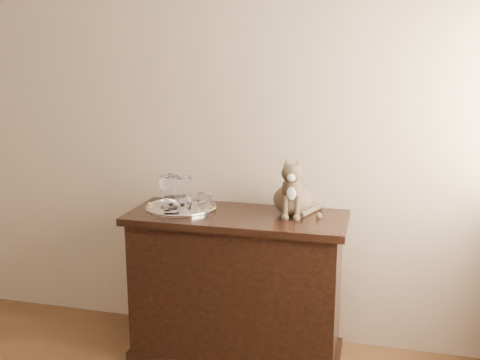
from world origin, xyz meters
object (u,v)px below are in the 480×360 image
object	(u,v)px
wine_glass_c	(166,191)
tumbler_b	(171,205)
sideboard	(237,287)
tray	(181,208)
wine_glass_d	(176,192)
tumbler_c	(205,201)
cat	(293,185)
tumbler_a	(184,204)
wine_glass_a	(170,188)
wine_glass_b	(187,190)

from	to	relation	value
wine_glass_c	tumbler_b	xyz separation A→B (m)	(0.08, -0.11, -0.05)
sideboard	tray	size ratio (longest dim) A/B	3.00
sideboard	wine_glass_c	size ratio (longest dim) A/B	6.33
tumbler_b	wine_glass_d	bearing A→B (deg)	95.11
tumbler_c	cat	world-z (taller)	cat
tray	wine_glass_d	xyz separation A→B (m)	(-0.02, -0.02, 0.10)
tumbler_a	cat	distance (m)	0.61
wine_glass_a	cat	xyz separation A→B (m)	(0.72, -0.02, 0.06)
tray	wine_glass_b	xyz separation A→B (m)	(0.00, 0.10, 0.09)
wine_glass_a	tumbler_c	distance (m)	0.24
tray	sideboard	bearing A→B (deg)	-4.04
sideboard	cat	distance (m)	0.66
wine_glass_c	cat	world-z (taller)	cat
tumbler_c	wine_glass_d	bearing A→B (deg)	-165.90
wine_glass_c	tumbler_a	distance (m)	0.15
wine_glass_b	tumbler_c	world-z (taller)	wine_glass_b
tray	wine_glass_a	xyz separation A→B (m)	(-0.10, 0.09, 0.09)
wine_glass_b	tumbler_c	size ratio (longest dim) A/B	1.85
wine_glass_a	wine_glass_b	world-z (taller)	wine_glass_a
tray	wine_glass_c	bearing A→B (deg)	-172.83
sideboard	tumbler_b	xyz separation A→B (m)	(-0.34, -0.10, 0.48)
wine_glass_b	tray	bearing A→B (deg)	-91.28
tumbler_b	tray	bearing A→B (deg)	85.44
tumbler_b	cat	size ratio (longest dim) A/B	0.29
wine_glass_c	wine_glass_d	xyz separation A→B (m)	(0.07, -0.01, 0.00)
sideboard	wine_glass_b	distance (m)	0.63
tumbler_c	wine_glass_b	bearing A→B (deg)	149.65
tumbler_a	cat	world-z (taller)	cat
cat	tumbler_a	bearing A→B (deg)	-172.24
tray	tumbler_a	size ratio (longest dim) A/B	4.42
sideboard	tumbler_a	xyz separation A→B (m)	(-0.29, -0.05, 0.48)
wine_glass_b	tumbler_c	bearing A→B (deg)	-30.35
wine_glass_b	tumbler_b	world-z (taller)	wine_glass_b
wine_glass_b	cat	distance (m)	0.63
tray	wine_glass_b	bearing A→B (deg)	88.72
wine_glass_d	cat	world-z (taller)	cat
wine_glass_d	tumbler_b	bearing A→B (deg)	-84.89
wine_glass_d	tumbler_c	xyz separation A→B (m)	(0.15, 0.04, -0.05)
sideboard	wine_glass_a	xyz separation A→B (m)	(-0.43, 0.11, 0.52)
sideboard	wine_glass_b	bearing A→B (deg)	160.15
sideboard	tumbler_a	bearing A→B (deg)	-169.81
wine_glass_d	wine_glass_b	bearing A→B (deg)	79.37
wine_glass_a	tumbler_c	xyz separation A→B (m)	(0.23, -0.07, -0.04)
wine_glass_c	tumbler_c	xyz separation A→B (m)	(0.22, 0.03, -0.05)
tray	tumbler_b	world-z (taller)	tumbler_b
tray	wine_glass_a	bearing A→B (deg)	138.86
wine_glass_a	tumbler_a	size ratio (longest dim) A/B	1.99
tumbler_b	wine_glass_a	bearing A→B (deg)	112.56
tray	wine_glass_d	bearing A→B (deg)	-135.44
tumbler_b	cat	bearing A→B (deg)	16.37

